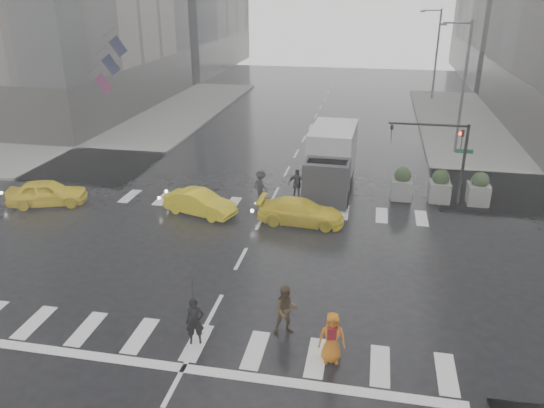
% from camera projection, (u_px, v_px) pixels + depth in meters
% --- Properties ---
extents(ground, '(120.00, 120.00, 0.00)m').
position_uv_depth(ground, '(241.00, 259.00, 23.07)').
color(ground, black).
rests_on(ground, ground).
extents(sidewalk_nw, '(35.00, 35.00, 0.15)m').
position_uv_depth(sidewalk_nw, '(58.00, 134.00, 42.39)').
color(sidewalk_nw, gray).
rests_on(sidewalk_nw, ground).
extents(road_markings, '(18.00, 48.00, 0.01)m').
position_uv_depth(road_markings, '(241.00, 258.00, 23.07)').
color(road_markings, silver).
rests_on(road_markings, ground).
extents(traffic_signal_pole, '(4.45, 0.42, 4.50)m').
position_uv_depth(traffic_signal_pole, '(446.00, 148.00, 27.51)').
color(traffic_signal_pole, black).
rests_on(traffic_signal_pole, ground).
extents(street_lamp_near, '(2.15, 0.22, 9.00)m').
position_uv_depth(street_lamp_near, '(462.00, 83.00, 35.59)').
color(street_lamp_near, '#59595B').
rests_on(street_lamp_near, ground).
extents(street_lamp_far, '(2.15, 0.22, 9.00)m').
position_uv_depth(street_lamp_far, '(436.00, 51.00, 53.74)').
color(street_lamp_far, '#59595B').
rests_on(street_lamp_far, ground).
extents(planter_west, '(1.10, 1.10, 1.80)m').
position_uv_depth(planter_west, '(402.00, 184.00, 28.89)').
color(planter_west, gray).
rests_on(planter_west, ground).
extents(planter_mid, '(1.10, 1.10, 1.80)m').
position_uv_depth(planter_mid, '(440.00, 187.00, 28.54)').
color(planter_mid, gray).
rests_on(planter_mid, ground).
extents(planter_east, '(1.10, 1.10, 1.80)m').
position_uv_depth(planter_east, '(479.00, 189.00, 28.18)').
color(planter_east, gray).
rests_on(planter_east, ground).
extents(flag_cluster, '(2.87, 3.06, 4.69)m').
position_uv_depth(flag_cluster, '(107.00, 62.00, 40.40)').
color(flag_cluster, '#59595B').
rests_on(flag_cluster, ground).
extents(pedestrian_black, '(1.22, 1.23, 2.43)m').
position_uv_depth(pedestrian_black, '(193.00, 301.00, 17.02)').
color(pedestrian_black, black).
rests_on(pedestrian_black, ground).
extents(pedestrian_brown, '(1.05, 0.93, 1.80)m').
position_uv_depth(pedestrian_brown, '(286.00, 310.00, 17.81)').
color(pedestrian_brown, '#3F2C16').
rests_on(pedestrian_brown, ground).
extents(pedestrian_orange, '(0.93, 0.69, 1.74)m').
position_uv_depth(pedestrian_orange, '(332.00, 337.00, 16.46)').
color(pedestrian_orange, orange).
rests_on(pedestrian_orange, ground).
extents(pedestrian_far_a, '(1.11, 0.76, 1.77)m').
position_uv_depth(pedestrian_far_a, '(297.00, 184.00, 29.16)').
color(pedestrian_far_a, black).
rests_on(pedestrian_far_a, ground).
extents(pedestrian_far_b, '(1.24, 1.15, 1.70)m').
position_uv_depth(pedestrian_far_b, '(261.00, 186.00, 29.10)').
color(pedestrian_far_b, black).
rests_on(pedestrian_far_b, ground).
extents(taxi_front, '(4.41, 2.88, 1.40)m').
position_uv_depth(taxi_front, '(47.00, 193.00, 28.51)').
color(taxi_front, yellow).
rests_on(taxi_front, ground).
extents(taxi_mid, '(4.05, 2.38, 1.26)m').
position_uv_depth(taxi_mid, '(200.00, 203.00, 27.35)').
color(taxi_mid, yellow).
rests_on(taxi_mid, ground).
extents(taxi_rear, '(3.87, 1.89, 1.25)m').
position_uv_depth(taxi_rear, '(301.00, 212.00, 26.29)').
color(taxi_rear, yellow).
rests_on(taxi_rear, ground).
extents(box_truck, '(2.48, 6.61, 3.51)m').
position_uv_depth(box_truck, '(331.00, 159.00, 30.19)').
color(box_truck, silver).
rests_on(box_truck, ground).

